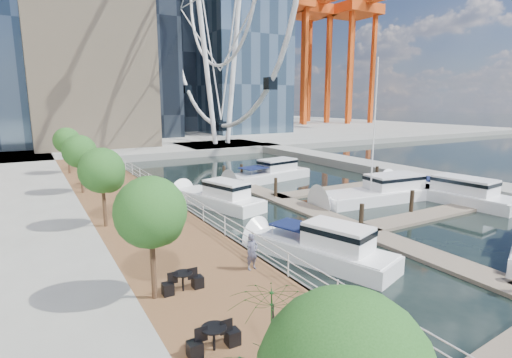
{
  "coord_description": "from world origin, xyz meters",
  "views": [
    {
      "loc": [
        -15.02,
        -9.7,
        8.18
      ],
      "look_at": [
        -1.76,
        13.13,
        3.0
      ],
      "focal_mm": 28.0,
      "sensor_mm": 36.0,
      "label": 1
    }
  ],
  "objects": [
    {
      "name": "boardwalk",
      "position": [
        -9.0,
        15.0,
        0.5
      ],
      "size": [
        6.0,
        60.0,
        1.0
      ],
      "primitive_type": "cube",
      "color": "brown",
      "rests_on": "ground"
    },
    {
      "name": "port_cranes",
      "position": [
        67.67,
        95.67,
        20.0
      ],
      "size": [
        40.0,
        52.0,
        38.0
      ],
      "color": "#D84C14",
      "rests_on": "ground"
    },
    {
      "name": "breakwater",
      "position": [
        20.0,
        20.0,
        0.5
      ],
      "size": [
        4.0,
        60.0,
        1.0
      ],
      "primitive_type": "cube",
      "color": "gray",
      "rests_on": "ground"
    },
    {
      "name": "seawall",
      "position": [
        -6.0,
        15.0,
        0.5
      ],
      "size": [
        0.25,
        60.0,
        1.0
      ],
      "primitive_type": "cube",
      "color": "#595954",
      "rests_on": "ground"
    },
    {
      "name": "floating_docks",
      "position": [
        7.97,
        9.98,
        0.49
      ],
      "size": [
        16.0,
        34.0,
        2.6
      ],
      "color": "#6D6051",
      "rests_on": "ground"
    },
    {
      "name": "street_trees",
      "position": [
        -11.4,
        14.0,
        4.29
      ],
      "size": [
        2.6,
        42.6,
        4.6
      ],
      "color": "#3F2B1C",
      "rests_on": "ground"
    },
    {
      "name": "pedestrian_mid",
      "position": [
        -6.7,
        19.73,
        1.75
      ],
      "size": [
        0.67,
        0.81,
        1.49
      ],
      "primitive_type": "imported",
      "rotation": [
        0.0,
        0.0,
        -1.73
      ],
      "color": "gray",
      "rests_on": "boardwalk"
    },
    {
      "name": "ground",
      "position": [
        0.0,
        0.0,
        0.0
      ],
      "size": [
        520.0,
        520.0,
        0.0
      ],
      "primitive_type": "plane",
      "color": "black",
      "rests_on": "ground"
    },
    {
      "name": "pedestrian_far",
      "position": [
        -10.2,
        27.48,
        1.81
      ],
      "size": [
        0.99,
        0.48,
        1.63
      ],
      "primitive_type": "imported",
      "rotation": [
        0.0,
        0.0,
        3.05
      ],
      "color": "#2E3039",
      "rests_on": "boardwalk"
    },
    {
      "name": "railing",
      "position": [
        -6.1,
        15.0,
        1.52
      ],
      "size": [
        0.1,
        60.0,
        1.05
      ],
      "primitive_type": null,
      "color": "white",
      "rests_on": "boardwalk"
    },
    {
      "name": "moored_yachts",
      "position": [
        8.73,
        12.63,
        0.0
      ],
      "size": [
        22.06,
        33.49,
        11.5
      ],
      "color": "white",
      "rests_on": "ground"
    },
    {
      "name": "pedestrian_near",
      "position": [
        -7.01,
        4.43,
        1.8
      ],
      "size": [
        0.64,
        0.47,
        1.6
      ],
      "primitive_type": "imported",
      "rotation": [
        0.0,
        0.0,
        0.16
      ],
      "color": "#494B62",
      "rests_on": "boardwalk"
    },
    {
      "name": "pier",
      "position": [
        14.0,
        52.0,
        0.5
      ],
      "size": [
        14.0,
        12.0,
        1.0
      ],
      "primitive_type": "cube",
      "color": "gray",
      "rests_on": "ground"
    },
    {
      "name": "land_far",
      "position": [
        0.0,
        102.0,
        0.5
      ],
      "size": [
        200.0,
        114.0,
        1.0
      ],
      "primitive_type": "cube",
      "color": "gray",
      "rests_on": "ground"
    }
  ]
}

